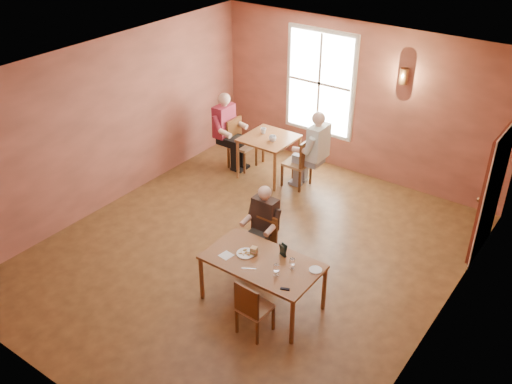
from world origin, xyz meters
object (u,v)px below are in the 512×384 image
Objects in this scene: second_table at (269,157)px; chair_diner_white at (297,162)px; chair_diner_maroon at (242,144)px; diner_maroon at (241,133)px; main_table at (262,282)px; diner_main at (259,235)px; diner_white at (299,150)px; chair_diner_main at (260,245)px; chair_empty at (255,306)px.

second_table is 0.95× the size of chair_diner_white.
diner_maroon is (-0.03, 0.00, 0.24)m from chair_diner_maroon.
main_table is at bearing 41.00° from diner_maroon.
main_table is 1.27× the size of diner_main.
diner_white is 1.49× the size of chair_diner_maroon.
diner_main is 2.72m from diner_white.
chair_diner_main is at bearing 127.57° from main_table.
chair_diner_white reaches higher than main_table.
main_table is 1.07× the size of diner_maroon.
diner_main is 3.02m from second_table.
chair_empty is at bearing 39.22° from diner_maroon.
second_table is 0.66m from chair_diner_maroon.
second_table is at bearing 90.00° from diner_maroon.
chair_diner_maroon is (-2.74, 3.18, 0.13)m from main_table.
chair_diner_white is at bearing 90.00° from chair_diner_maroon.
main_table is at bearing -156.16° from diner_white.
chair_diner_main is 0.87× the size of chair_diner_white.
diner_maroon reaches higher than chair_diner_white.
diner_main is at bearing 90.00° from chair_diner_main.
diner_white is 1.35m from chair_diner_maroon.
chair_empty is at bearing 123.47° from diner_main.
chair_diner_main is 1.38m from chair_empty.
chair_diner_main is 0.86× the size of chair_diner_maroon.
diner_white is 1.01× the size of diner_maroon.
chair_diner_maroon reaches higher than chair_diner_main.
chair_empty is at bearing -57.71° from second_table.
diner_main is at bearing 128.88° from main_table.
second_table is (-2.09, 3.18, 0.04)m from main_table.
chair_diner_maroon reaches higher than chair_diner_white.
chair_empty is at bearing -155.87° from diner_white.
chair_diner_white is at bearing 117.40° from chair_empty.
chair_diner_maroon is 0.68× the size of diner_maroon.
second_table is at bearing 123.25° from main_table.
chair_empty is 4.75m from chair_diner_maroon.
chair_diner_main reaches higher than chair_empty.
chair_diner_white is at bearing 90.00° from diner_maroon.
diner_main is (0.00, -0.03, 0.20)m from chair_diner_main.
main_table is at bearing 128.88° from diner_main.
diner_white reaches higher than diner_maroon.
chair_diner_white is at bearing -69.71° from chair_diner_main.
diner_white is at bearing 90.00° from diner_maroon.
diner_maroon is (-1.33, 0.00, 0.25)m from chair_diner_white.
second_table is 0.93× the size of chair_diner_maroon.
diner_maroon is at bearing 180.00° from second_table.
chair_empty is at bearing 122.79° from chair_diner_main.
chair_diner_main reaches higher than second_table.
diner_main is 1.33× the size of second_table.
chair_diner_maroon is at bearing 130.69° from main_table.
main_table is at bearing -155.71° from chair_diner_white.
main_table is 1.58× the size of chair_diner_maroon.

